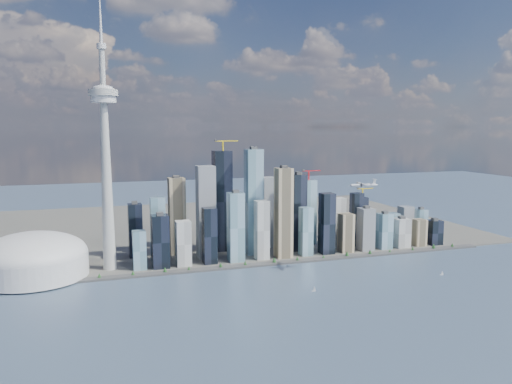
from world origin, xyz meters
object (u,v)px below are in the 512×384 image
object	(u,v)px
dome_stadium	(34,258)
sailboat_west	(314,290)
needle_tower	(106,154)
airplane	(364,185)
sailboat_east	(442,274)

from	to	relation	value
dome_stadium	sailboat_west	world-z (taller)	dome_stadium
needle_tower	sailboat_west	size ratio (longest dim) A/B	50.80
dome_stadium	airplane	bearing A→B (deg)	-15.21
needle_tower	dome_stadium	world-z (taller)	needle_tower
needle_tower	dome_stadium	bearing A→B (deg)	-175.91
airplane	needle_tower	bearing A→B (deg)	167.05
airplane	sailboat_west	size ratio (longest dim) A/B	5.52
airplane	sailboat_west	distance (m)	231.37
needle_tower	sailboat_west	xyz separation A→B (m)	(339.97, -247.88, -232.36)
dome_stadium	airplane	world-z (taller)	airplane
sailboat_east	needle_tower	bearing A→B (deg)	177.53
dome_stadium	sailboat_east	size ratio (longest dim) A/B	20.65
dome_stadium	sailboat_east	world-z (taller)	dome_stadium
airplane	sailboat_east	distance (m)	235.34
needle_tower	sailboat_east	xyz separation A→B (m)	(620.98, -235.24, -232.73)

